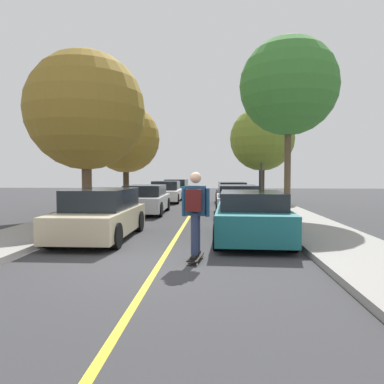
{
  "coord_description": "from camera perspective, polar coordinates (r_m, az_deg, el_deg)",
  "views": [
    {
      "loc": [
        1.11,
        -7.21,
        1.8
      ],
      "look_at": [
        0.21,
        6.7,
        1.12
      ],
      "focal_mm": 33.83,
      "sensor_mm": 36.0,
      "label": 1
    }
  ],
  "objects": [
    {
      "name": "skateboard",
      "position": [
        7.59,
        0.57,
        -10.27
      ],
      "size": [
        0.33,
        0.86,
        0.1
      ],
      "color": "black",
      "rests_on": "ground"
    },
    {
      "name": "center_line",
      "position": [
        11.41,
        -1.96,
        -6.29
      ],
      "size": [
        0.12,
        39.2,
        0.01
      ],
      "primitive_type": "cube",
      "color": "gold",
      "rests_on": "ground"
    },
    {
      "name": "street_tree_left_near",
      "position": [
        21.24,
        -10.41,
        8.23
      ],
      "size": [
        3.88,
        3.88,
        5.65
      ],
      "color": "#3D2D1E",
      "rests_on": "sidewalk_left"
    },
    {
      "name": "parked_car_right_far",
      "position": [
        22.3,
        6.24,
        -0.14
      ],
      "size": [
        1.96,
        4.27,
        1.33
      ],
      "color": "navy",
      "rests_on": "ground"
    },
    {
      "name": "parked_car_right_nearest",
      "position": [
        10.1,
        9.3,
        -3.74
      ],
      "size": [
        2.09,
        4.53,
        1.34
      ],
      "color": "#196066",
      "rests_on": "ground"
    },
    {
      "name": "ground",
      "position": [
        7.51,
        -5.02,
        -11.1
      ],
      "size": [
        80.0,
        80.0,
        0.0
      ],
      "primitive_type": "plane",
      "color": "#353538"
    },
    {
      "name": "sidewalk_right",
      "position": [
        8.05,
        26.99,
        -9.94
      ],
      "size": [
        2.21,
        56.0,
        0.14
      ],
      "primitive_type": "cube",
      "color": "gray",
      "rests_on": "ground"
    },
    {
      "name": "parked_car_left_near",
      "position": [
        16.82,
        -7.33,
        -1.17
      ],
      "size": [
        1.96,
        4.17,
        1.31
      ],
      "color": "#B7B7BC",
      "rests_on": "ground"
    },
    {
      "name": "parked_car_left_far",
      "position": [
        23.64,
        -4.12,
        0.02
      ],
      "size": [
        2.02,
        4.4,
        1.37
      ],
      "color": "white",
      "rests_on": "ground"
    },
    {
      "name": "fire_hydrant",
      "position": [
        14.35,
        -15.52,
        -2.58
      ],
      "size": [
        0.2,
        0.2,
        0.7
      ],
      "color": "#B2140F",
      "rests_on": "sidewalk_left"
    },
    {
      "name": "street_tree_right_nearest",
      "position": [
        15.54,
        14.98,
        15.78
      ],
      "size": [
        3.91,
        3.91,
        7.15
      ],
      "color": "brown",
      "rests_on": "sidewalk_right"
    },
    {
      "name": "parked_car_left_nearest",
      "position": [
        10.51,
        -14.15,
        -3.41
      ],
      "size": [
        1.84,
        4.15,
        1.39
      ],
      "color": "#BCAD89",
      "rests_on": "ground"
    },
    {
      "name": "skateboarder",
      "position": [
        7.4,
        0.52,
        -2.68
      ],
      "size": [
        0.59,
        0.71,
        1.75
      ],
      "color": "black",
      "rests_on": "skateboard"
    },
    {
      "name": "street_tree_left_nearest",
      "position": [
        15.27,
        -16.39,
        12.18
      ],
      "size": [
        4.69,
        4.69,
        6.54
      ],
      "color": "brown",
      "rests_on": "sidewalk_left"
    },
    {
      "name": "streetlamp",
      "position": [
        21.99,
        10.91,
        6.04
      ],
      "size": [
        0.36,
        0.24,
        5.06
      ],
      "color": "#38383D",
      "rests_on": "sidewalk_right"
    },
    {
      "name": "parked_car_right_near",
      "position": [
        16.17,
        7.2,
        -1.31
      ],
      "size": [
        1.95,
        4.35,
        1.33
      ],
      "color": "#B7B7BC",
      "rests_on": "ground"
    },
    {
      "name": "street_tree_right_near",
      "position": [
        23.26,
        10.99,
        8.23
      ],
      "size": [
        4.01,
        4.01,
        5.9
      ],
      "color": "#3D2D1E",
      "rests_on": "sidewalk_right"
    },
    {
      "name": "parked_car_left_farthest",
      "position": [
        29.86,
        -2.48,
        0.64
      ],
      "size": [
        2.07,
        4.2,
        1.39
      ],
      "color": "#196066",
      "rests_on": "ground"
    }
  ]
}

